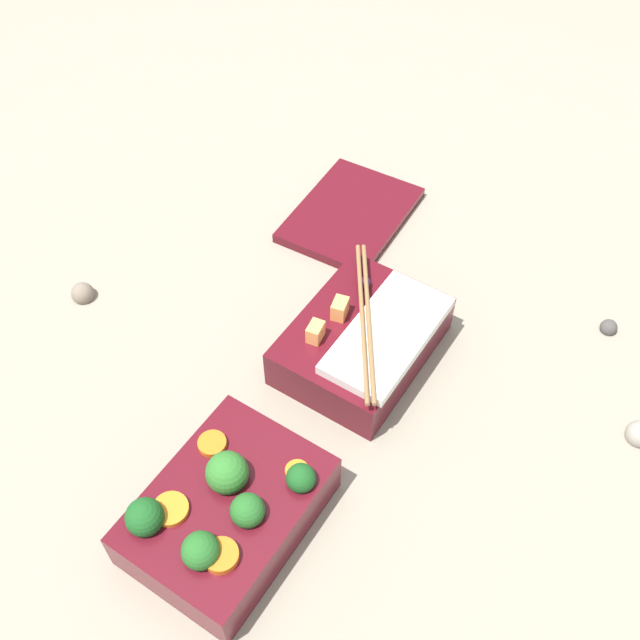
{
  "coord_description": "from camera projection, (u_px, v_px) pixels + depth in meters",
  "views": [
    {
      "loc": [
        -0.33,
        -0.24,
        0.68
      ],
      "look_at": [
        0.11,
        0.04,
        0.05
      ],
      "focal_mm": 42.0,
      "sensor_mm": 36.0,
      "label": 1
    }
  ],
  "objects": [
    {
      "name": "bento_lid",
      "position": [
        351.0,
        215.0,
        1.0
      ],
      "size": [
        0.19,
        0.14,
        0.01
      ],
      "primitive_type": "cube",
      "rotation": [
        0.0,
        0.0,
        0.06
      ],
      "color": "#510F19",
      "rests_on": "ground_plane"
    },
    {
      "name": "pebble_0",
      "position": [
        609.0,
        328.0,
        0.87
      ],
      "size": [
        0.02,
        0.02,
        0.02
      ],
      "primitive_type": "sphere",
      "color": "#474442",
      "rests_on": "ground_plane"
    },
    {
      "name": "pebble_2",
      "position": [
        83.0,
        293.0,
        0.91
      ],
      "size": [
        0.03,
        0.03,
        0.03
      ],
      "primitive_type": "sphere",
      "color": "#7A6B5B",
      "rests_on": "ground_plane"
    },
    {
      "name": "ground_plane",
      "position": [
        299.0,
        435.0,
        0.79
      ],
      "size": [
        3.0,
        3.0,
        0.0
      ],
      "primitive_type": "plane",
      "color": "gray"
    },
    {
      "name": "bento_tray_vegetable",
      "position": [
        224.0,
        508.0,
        0.7
      ],
      "size": [
        0.18,
        0.14,
        0.08
      ],
      "color": "#510F19",
      "rests_on": "ground_plane"
    },
    {
      "name": "bento_tray_rice",
      "position": [
        366.0,
        341.0,
        0.83
      ],
      "size": [
        0.19,
        0.14,
        0.07
      ],
      "color": "#510F19",
      "rests_on": "ground_plane"
    },
    {
      "name": "pebble_1",
      "position": [
        640.0,
        434.0,
        0.78
      ],
      "size": [
        0.03,
        0.03,
        0.03
      ],
      "primitive_type": "sphere",
      "color": "gray",
      "rests_on": "ground_plane"
    }
  ]
}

